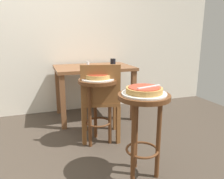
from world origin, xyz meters
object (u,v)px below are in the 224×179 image
wooden_chair (100,99)px  dining_table (94,74)px  stool_middle (98,96)px  pizza_middle (98,76)px  pizza_server_knife (149,87)px  stool_foreground (143,116)px  serving_plate_middle (98,79)px  condiment_shaker (88,64)px  cup_near_edge (113,63)px  serving_plate_foreground (144,94)px  pizza_foreground (144,90)px

wooden_chair → dining_table: bearing=81.0°
stool_middle → pizza_middle: (0.00, 0.00, 0.21)m
dining_table → wooden_chair: (-0.11, -0.72, -0.14)m
dining_table → pizza_server_knife: 1.48m
stool_foreground → serving_plate_middle: 0.72m
condiment_shaker → pizza_server_knife: 1.43m
cup_near_edge → serving_plate_foreground: bearing=-99.1°
wooden_chair → pizza_server_knife: wooden_chair is taller
stool_foreground → pizza_server_knife: bearing=-33.7°
wooden_chair → pizza_middle: bearing=-124.4°
stool_foreground → serving_plate_middle: bearing=104.6°
serving_plate_foreground → pizza_foreground: pizza_foreground is taller
dining_table → wooden_chair: size_ratio=1.22×
stool_middle → dining_table: size_ratio=0.67×
serving_plate_foreground → serving_plate_middle: size_ratio=1.00×
serving_plate_foreground → pizza_middle: (-0.18, 0.68, 0.03)m
pizza_foreground → cup_near_edge: 1.33m
stool_middle → dining_table: bearing=78.6°
serving_plate_foreground → wooden_chair: wooden_chair is taller
condiment_shaker → stool_middle: bearing=-95.2°
stool_middle → dining_table: 0.80m
dining_table → stool_middle: bearing=-101.4°
pizza_foreground → stool_middle: 0.73m
pizza_middle → condiment_shaker: (0.07, 0.72, 0.03)m
dining_table → stool_foreground: bearing=-89.3°
dining_table → pizza_server_knife: pizza_server_knife is taller
pizza_foreground → cup_near_edge: size_ratio=2.50×
serving_plate_middle → dining_table: size_ratio=0.33×
pizza_foreground → condiment_shaker: bearing=94.5°
pizza_middle → dining_table: pizza_middle is taller
serving_plate_middle → pizza_foreground: bearing=-75.4°
condiment_shaker → wooden_chair: 0.72m
pizza_foreground → cup_near_edge: (0.21, 1.31, 0.05)m
serving_plate_foreground → dining_table: size_ratio=0.33×
serving_plate_foreground → pizza_server_knife: (0.03, -0.02, 0.06)m
serving_plate_middle → dining_table: dining_table is taller
cup_near_edge → pizza_foreground: bearing=-99.1°
pizza_server_knife → stool_middle: bearing=92.6°
cup_near_edge → stool_foreground: bearing=-99.1°
pizza_foreground → pizza_middle: same height
pizza_server_knife → stool_foreground: bearing=132.4°
cup_near_edge → pizza_server_knife: size_ratio=0.50×
serving_plate_middle → pizza_middle: pizza_middle is taller
serving_plate_foreground → dining_table: dining_table is taller
stool_middle → cup_near_edge: size_ratio=6.28×
stool_foreground → pizza_server_knife: pizza_server_knife is taller
stool_middle → serving_plate_middle: bearing=90.0°
serving_plate_foreground → pizza_server_knife: size_ratio=1.56×
serving_plate_foreground → pizza_foreground: bearing=0.0°
pizza_middle → cup_near_edge: cup_near_edge is taller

